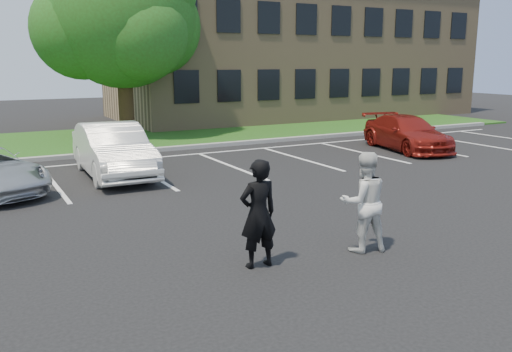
{
  "coord_description": "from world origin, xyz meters",
  "views": [
    {
      "loc": [
        -4.9,
        -8.05,
        3.45
      ],
      "look_at": [
        0.0,
        1.0,
        1.25
      ],
      "focal_mm": 38.0,
      "sensor_mm": 36.0,
      "label": 1
    }
  ],
  "objects": [
    {
      "name": "stall_lines",
      "position": [
        1.4,
        8.95,
        0.01
      ],
      "size": [
        34.0,
        5.36,
        0.01
      ],
      "color": "silver",
      "rests_on": "ground"
    },
    {
      "name": "man_white_shirt",
      "position": [
        1.37,
        -0.59,
        0.93
      ],
      "size": [
        1.05,
        0.9,
        1.85
      ],
      "primitive_type": "imported",
      "rotation": [
        0.0,
        0.0,
        2.89
      ],
      "color": "silver",
      "rests_on": "ground"
    },
    {
      "name": "man_black_suit",
      "position": [
        -0.7,
        -0.38,
        0.93
      ],
      "size": [
        0.68,
        0.45,
        1.87
      ],
      "primitive_type": "imported",
      "rotation": [
        0.0,
        0.0,
        3.15
      ],
      "color": "black",
      "rests_on": "ground"
    },
    {
      "name": "tree",
      "position": [
        1.84,
        16.93,
        5.35
      ],
      "size": [
        7.8,
        7.2,
        8.8
      ],
      "color": "black",
      "rests_on": "ground"
    },
    {
      "name": "ground_plane",
      "position": [
        0.0,
        0.0,
        0.0
      ],
      "size": [
        90.0,
        90.0,
        0.0
      ],
      "primitive_type": "plane",
      "color": "black",
      "rests_on": "ground"
    },
    {
      "name": "curb",
      "position": [
        0.0,
        12.0,
        0.07
      ],
      "size": [
        40.0,
        0.3,
        0.15
      ],
      "primitive_type": "cube",
      "color": "gray",
      "rests_on": "ground"
    },
    {
      "name": "car_white_sedan",
      "position": [
        -1.01,
        8.2,
        0.8
      ],
      "size": [
        1.82,
        4.88,
        1.59
      ],
      "primitive_type": "imported",
      "rotation": [
        0.0,
        0.0,
        -0.03
      ],
      "color": "white",
      "rests_on": "ground"
    },
    {
      "name": "car_red_compact",
      "position": [
        10.34,
        7.68,
        0.67
      ],
      "size": [
        2.76,
        4.88,
        1.33
      ],
      "primitive_type": "imported",
      "rotation": [
        0.0,
        0.0,
        -0.2
      ],
      "color": "maroon",
      "rests_on": "ground"
    },
    {
      "name": "office_building",
      "position": [
        14.0,
        21.99,
        4.16
      ],
      "size": [
        22.4,
        10.4,
        8.3
      ],
      "color": "#997F5B",
      "rests_on": "ground"
    },
    {
      "name": "grass_strip",
      "position": [
        0.0,
        16.0,
        0.04
      ],
      "size": [
        44.0,
        8.0,
        0.08
      ],
      "primitive_type": "cube",
      "color": "#1E440D",
      "rests_on": "ground"
    }
  ]
}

